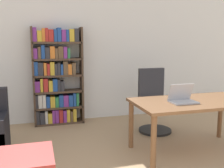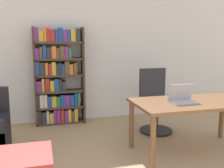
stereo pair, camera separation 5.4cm
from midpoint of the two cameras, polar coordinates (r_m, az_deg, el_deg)
wall_back at (r=5.24m, az=-2.34°, el=7.15°), size 8.00×0.06×2.70m
desk at (r=3.77m, az=17.73°, el=-4.87°), size 1.65×0.88×0.74m
laptop at (r=3.61m, az=15.54°, el=-3.06°), size 0.35×0.25×0.25m
office_chair at (r=4.60m, az=9.63°, el=-4.33°), size 0.56×0.56×1.08m
side_table_blue at (r=2.77m, az=-18.43°, el=-15.58°), size 0.57×0.59×0.46m
bookshelf at (r=4.97m, az=-11.54°, el=1.35°), size 0.91×0.28×1.80m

